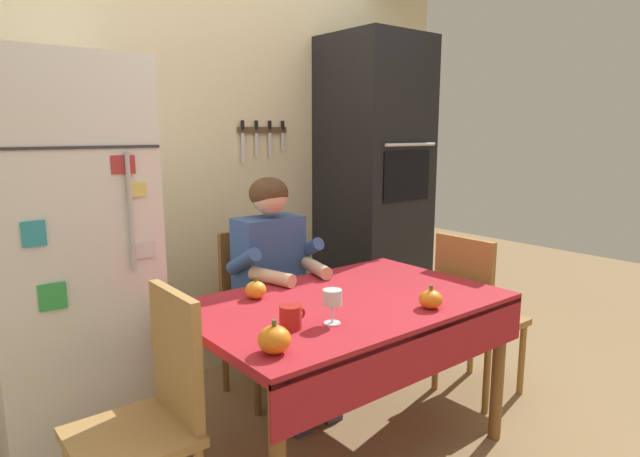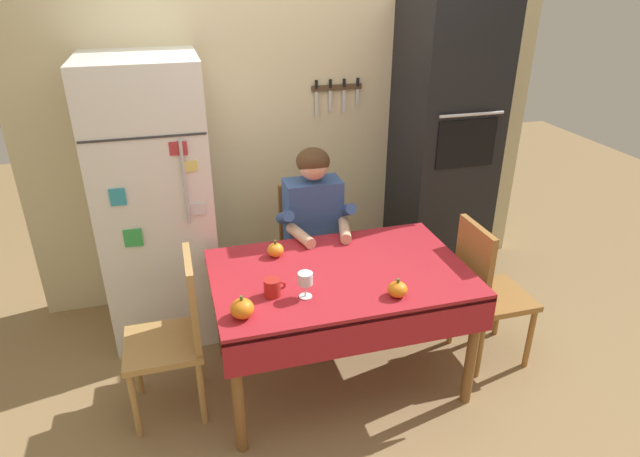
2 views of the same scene
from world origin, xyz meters
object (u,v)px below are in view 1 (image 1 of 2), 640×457
at_px(chair_left_side, 152,409).
at_px(coffee_mug, 291,317).
at_px(refrigerator, 65,261).
at_px(chair_behind_person, 258,304).
at_px(pumpkin_medium, 431,299).
at_px(chair_right_side, 473,309).
at_px(pumpkin_large, 274,339).
at_px(seated_person, 276,273).
at_px(wine_glass, 332,299).
at_px(wall_oven, 373,195).
at_px(dining_table, 348,318).
at_px(pumpkin_small, 256,290).

bearing_deg(chair_left_side, coffee_mug, -17.62).
xyz_separation_m(refrigerator, chair_left_side, (0.05, -0.84, -0.39)).
distance_m(chair_behind_person, pumpkin_medium, 1.14).
height_order(chair_behind_person, chair_right_side, same).
bearing_deg(chair_left_side, pumpkin_large, -43.62).
xyz_separation_m(seated_person, wine_glass, (-0.27, -0.78, 0.10)).
distance_m(chair_left_side, pumpkin_large, 0.52).
xyz_separation_m(wall_oven, chair_right_side, (-0.15, -0.95, -0.54)).
bearing_deg(wine_glass, chair_left_side, 161.55).
relative_size(chair_left_side, wine_glass, 6.68).
height_order(seated_person, pumpkin_medium, seated_person).
relative_size(seated_person, chair_left_side, 1.34).
bearing_deg(seated_person, dining_table, -91.94).
height_order(wine_glass, pumpkin_medium, wine_glass).
distance_m(chair_behind_person, coffee_mug, 1.04).
xyz_separation_m(refrigerator, pumpkin_medium, (1.15, -1.18, -0.12)).
height_order(pumpkin_large, pumpkin_small, pumpkin_large).
bearing_deg(chair_left_side, chair_right_side, -2.12).
height_order(refrigerator, chair_behind_person, refrigerator).
height_order(dining_table, seated_person, seated_person).
bearing_deg(wall_oven, chair_behind_person, -172.80).
xyz_separation_m(refrigerator, pumpkin_large, (0.37, -1.15, -0.11)).
relative_size(pumpkin_large, pumpkin_medium, 1.16).
bearing_deg(pumpkin_medium, wall_oven, 55.18).
distance_m(chair_left_side, pumpkin_small, 0.70).
height_order(coffee_mug, pumpkin_medium, pumpkin_medium).
xyz_separation_m(wall_oven, pumpkin_large, (-1.63, -1.19, -0.26)).
bearing_deg(refrigerator, wine_glass, -56.51).
bearing_deg(chair_left_side, refrigerator, 93.34).
relative_size(wall_oven, coffee_mug, 18.56).
bearing_deg(pumpkin_large, seated_person, 55.49).
bearing_deg(chair_right_side, chair_left_side, 177.88).
bearing_deg(wine_glass, dining_table, 35.97).
relative_size(chair_right_side, pumpkin_large, 7.88).
height_order(chair_behind_person, wine_glass, chair_behind_person).
xyz_separation_m(dining_table, pumpkin_medium, (0.20, -0.30, 0.12)).
bearing_deg(pumpkin_small, dining_table, -42.77).
distance_m(coffee_mug, wine_glass, 0.18).
bearing_deg(wall_oven, pumpkin_large, -143.83).
height_order(chair_behind_person, pumpkin_small, chair_behind_person).
distance_m(wall_oven, pumpkin_medium, 1.51).
distance_m(wall_oven, wine_glass, 1.71).
xyz_separation_m(wine_glass, pumpkin_medium, (0.45, -0.12, -0.06)).
xyz_separation_m(chair_behind_person, coffee_mug, (-0.42, -0.91, 0.27)).
height_order(wall_oven, pumpkin_large, wall_oven).
relative_size(seated_person, wine_glass, 8.94).
relative_size(chair_left_side, pumpkin_medium, 9.16).
xyz_separation_m(wall_oven, chair_left_side, (-1.95, -0.88, -0.54)).
relative_size(wall_oven, pumpkin_small, 20.52).
height_order(dining_table, wine_glass, wine_glass).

